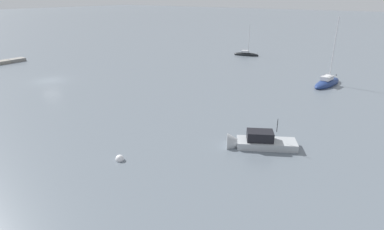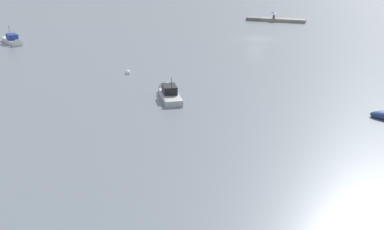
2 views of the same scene
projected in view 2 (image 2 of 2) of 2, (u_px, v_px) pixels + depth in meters
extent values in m
plane|color=slate|center=(256.00, 39.00, 87.29)|extent=(500.00, 500.00, 0.00)
cube|color=gray|center=(298.00, 21.00, 102.39)|extent=(2.85, 1.84, 0.60)
cube|color=gray|center=(283.00, 20.00, 103.26)|extent=(2.85, 1.84, 0.60)
cube|color=gray|center=(269.00, 19.00, 104.12)|extent=(2.85, 1.84, 0.60)
cube|color=slate|center=(254.00, 19.00, 104.98)|extent=(2.85, 1.84, 0.60)
cube|color=#1E2333|center=(274.00, 18.00, 103.44)|extent=(0.40, 0.45, 0.16)
cube|color=brown|center=(274.00, 17.00, 103.64)|extent=(0.42, 0.26, 0.52)
sphere|color=tan|center=(274.00, 15.00, 103.52)|extent=(0.22, 0.22, 0.22)
cylinder|color=black|center=(274.00, 15.00, 103.58)|extent=(0.02, 0.02, 1.05)
cone|color=navy|center=(274.00, 12.00, 103.39)|extent=(1.24, 1.24, 0.22)
sphere|color=black|center=(274.00, 12.00, 103.35)|extent=(0.05, 0.05, 0.05)
cube|color=silver|center=(12.00, 41.00, 84.35)|extent=(5.02, 4.54, 0.83)
cone|color=silver|center=(16.00, 44.00, 82.38)|extent=(2.45, 2.45, 1.75)
cube|color=navy|center=(12.00, 37.00, 83.60)|extent=(2.57, 2.45, 0.83)
cube|color=#283847|center=(13.00, 37.00, 83.11)|extent=(0.90, 1.09, 0.58)
cylinder|color=black|center=(9.00, 29.00, 84.34)|extent=(0.05, 0.05, 1.16)
cube|color=#ADB2B7|center=(171.00, 98.00, 56.00)|extent=(4.04, 5.21, 0.83)
cone|color=#ADB2B7|center=(167.00, 91.00, 58.29)|extent=(2.38, 2.38, 1.75)
cube|color=black|center=(170.00, 89.00, 56.27)|extent=(2.28, 2.58, 0.83)
cube|color=#283847|center=(169.00, 87.00, 56.81)|extent=(1.19, 0.74, 0.58)
cylinder|color=black|center=(171.00, 83.00, 54.71)|extent=(0.05, 0.05, 1.16)
sphere|color=white|center=(128.00, 73.00, 66.23)|extent=(0.67, 0.67, 0.67)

